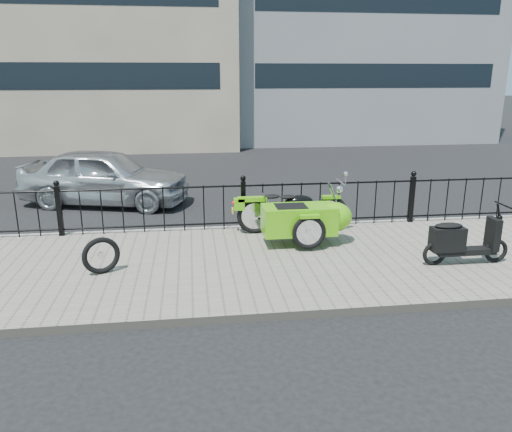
{
  "coord_description": "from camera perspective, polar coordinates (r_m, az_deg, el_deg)",
  "views": [
    {
      "loc": [
        -1.0,
        -8.19,
        3.12
      ],
      "look_at": [
        0.07,
        -0.1,
        0.77
      ],
      "focal_mm": 35.0,
      "sensor_mm": 36.0,
      "label": 1
    }
  ],
  "objects": [
    {
      "name": "sedan_car",
      "position": [
        12.7,
        -16.89,
        4.33
      ],
      "size": [
        4.34,
        2.64,
        1.38
      ],
      "primitive_type": "imported",
      "rotation": [
        0.0,
        0.0,
        1.3
      ],
      "color": "silver",
      "rests_on": "ground"
    },
    {
      "name": "curb",
      "position": [
        10.15,
        -1.53,
        -1.49
      ],
      "size": [
        30.0,
        0.1,
        0.12
      ],
      "primitive_type": "cube",
      "color": "gray",
      "rests_on": "ground"
    },
    {
      "name": "iron_fence",
      "position": [
        9.87,
        -1.46,
        1.19
      ],
      "size": [
        14.11,
        0.11,
        1.08
      ],
      "color": "black",
      "rests_on": "sidewalk"
    },
    {
      "name": "motorcycle_sidecar",
      "position": [
        9.13,
        5.81,
        -0.08
      ],
      "size": [
        2.28,
        1.48,
        0.98
      ],
      "color": "black",
      "rests_on": "sidewalk"
    },
    {
      "name": "scooter",
      "position": [
        8.69,
        22.37,
        -2.69
      ],
      "size": [
        1.46,
        0.43,
        0.99
      ],
      "color": "black",
      "rests_on": "sidewalk"
    },
    {
      "name": "sidewalk",
      "position": [
        8.33,
        -0.12,
        -5.47
      ],
      "size": [
        30.0,
        3.8,
        0.12
      ],
      "primitive_type": "cube",
      "color": "slate",
      "rests_on": "ground"
    },
    {
      "name": "spare_tire",
      "position": [
        8.05,
        -17.28,
        -4.34
      ],
      "size": [
        0.57,
        0.32,
        0.59
      ],
      "primitive_type": "torus",
      "rotation": [
        1.57,
        0.0,
        0.42
      ],
      "color": "black",
      "rests_on": "sidewalk"
    },
    {
      "name": "ground",
      "position": [
        8.82,
        -0.54,
        -4.65
      ],
      "size": [
        120.0,
        120.0,
        0.0
      ],
      "primitive_type": "plane",
      "color": "black",
      "rests_on": "ground"
    },
    {
      "name": "building_tan",
      "position": [
        24.86,
        -20.58,
        21.75
      ],
      "size": [
        14.0,
        8.01,
        12.0
      ],
      "color": "tan",
      "rests_on": "ground"
    }
  ]
}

